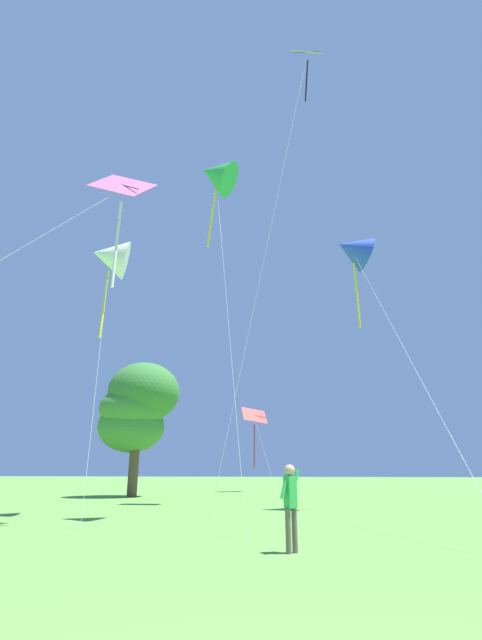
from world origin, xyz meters
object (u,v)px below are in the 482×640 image
(kite_white_distant, at_px, (110,257))
(tree_right_cluster, at_px, (137,407))
(person_near_tree, at_px, (290,499))
(kite_red_high, at_px, (254,427))
(kite_blue_delta, at_px, (353,250))
(kite_green_small, at_px, (216,175))
(kite_yellow_diamond, at_px, (306,67))
(kite_pink_low, at_px, (118,208))

(kite_white_distant, xyz_separation_m, tree_right_cluster, (-5.43, 13.08, -4.60))
(kite_white_distant, relative_size, person_near_tree, 6.91)
(person_near_tree, relative_size, tree_right_cluster, 0.18)
(kite_red_high, relative_size, kite_blue_delta, 0.69)
(kite_red_high, bearing_deg, kite_green_small, -78.78)
(kite_yellow_diamond, bearing_deg, kite_pink_low, -118.91)
(kite_pink_low, relative_size, kite_red_high, 1.41)
(kite_blue_delta, xyz_separation_m, tree_right_cluster, (-15.55, 7.36, -6.28))
(kite_blue_delta, xyz_separation_m, person_near_tree, (-1.38, -11.64, -11.11))
(kite_green_small, xyz_separation_m, kite_blue_delta, (5.17, 6.03, -1.28))
(kite_pink_low, xyz_separation_m, kite_red_high, (-1.88, 26.56, -5.48))
(kite_green_small, xyz_separation_m, kite_red_high, (-4.75, 23.97, -8.11))
(kite_yellow_diamond, xyz_separation_m, kite_white_distant, (-8.08, -7.96, -16.53))
(kite_green_small, distance_m, kite_red_high, 25.75)
(kite_yellow_diamond, distance_m, person_near_tree, 29.44)
(kite_white_distant, bearing_deg, kite_green_small, -3.49)
(kite_red_high, distance_m, kite_white_distant, 24.22)
(kite_pink_low, height_order, tree_right_cluster, kite_pink_low)
(kite_pink_low, relative_size, kite_yellow_diamond, 0.44)
(kite_red_high, bearing_deg, tree_right_cluster, -117.99)
(kite_blue_delta, relative_size, tree_right_cluster, 1.48)
(kite_green_small, height_order, kite_pink_low, kite_green_small)
(kite_green_small, bearing_deg, kite_white_distant, 176.51)
(kite_pink_low, bearing_deg, kite_blue_delta, 47.00)
(kite_blue_delta, bearing_deg, kite_white_distant, -150.50)
(kite_white_distant, bearing_deg, kite_red_high, 89.52)
(kite_white_distant, bearing_deg, kite_blue_delta, 29.50)
(kite_pink_low, bearing_deg, kite_white_distant, 125.71)
(kite_blue_delta, bearing_deg, kite_pink_low, -133.00)
(kite_red_high, distance_m, tree_right_cluster, 12.00)
(kite_white_distant, xyz_separation_m, person_near_tree, (8.73, -5.92, -9.42))
(kite_pink_low, height_order, kite_yellow_diamond, kite_yellow_diamond)
(kite_white_distant, relative_size, tree_right_cluster, 1.28)
(kite_red_high, distance_m, kite_yellow_diamond, 27.90)
(tree_right_cluster, bearing_deg, kite_green_small, -52.21)
(kite_yellow_diamond, bearing_deg, kite_red_high, 116.64)
(tree_right_cluster, bearing_deg, kite_blue_delta, -25.33)
(kite_blue_delta, relative_size, kite_white_distant, 1.16)
(kite_red_high, xyz_separation_m, kite_blue_delta, (9.92, -17.94, 6.83))
(person_near_tree, bearing_deg, kite_green_small, 123.97)
(kite_yellow_diamond, height_order, tree_right_cluster, kite_yellow_diamond)
(kite_pink_low, distance_m, kite_white_distant, 3.58)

